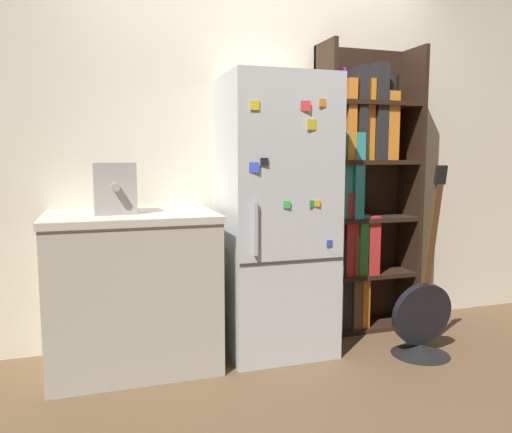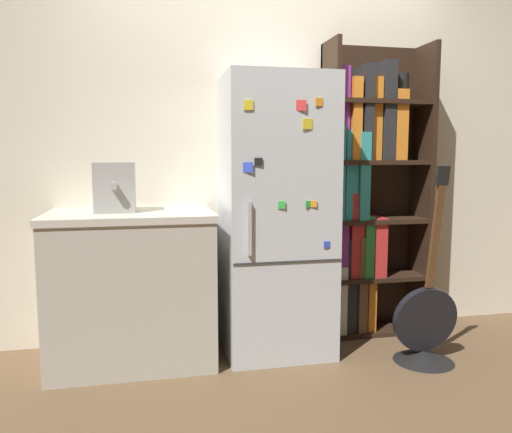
{
  "view_description": "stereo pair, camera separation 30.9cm",
  "coord_description": "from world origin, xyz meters",
  "px_view_note": "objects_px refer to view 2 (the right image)",
  "views": [
    {
      "loc": [
        -1.07,
        -2.77,
        1.22
      ],
      "look_at": [
        -0.12,
        0.15,
        0.85
      ],
      "focal_mm": 35.0,
      "sensor_mm": 36.0,
      "label": 1
    },
    {
      "loc": [
        -0.77,
        -2.85,
        1.22
      ],
      "look_at": [
        -0.12,
        0.15,
        0.85
      ],
      "focal_mm": 35.0,
      "sensor_mm": 36.0,
      "label": 2
    }
  ],
  "objects_px": {
    "bookshelf": "(364,196)",
    "guitar": "(425,334)",
    "refrigerator": "(275,216)",
    "espresso_machine": "(115,187)"
  },
  "relations": [
    {
      "from": "refrigerator",
      "to": "bookshelf",
      "type": "bearing_deg",
      "value": 14.65
    },
    {
      "from": "bookshelf",
      "to": "espresso_machine",
      "type": "distance_m",
      "value": 1.64
    },
    {
      "from": "bookshelf",
      "to": "espresso_machine",
      "type": "xyz_separation_m",
      "value": [
        -1.63,
        -0.16,
        0.09
      ]
    },
    {
      "from": "bookshelf",
      "to": "guitar",
      "type": "xyz_separation_m",
      "value": [
        0.15,
        -0.58,
        -0.79
      ]
    },
    {
      "from": "espresso_machine",
      "to": "bookshelf",
      "type": "bearing_deg",
      "value": 5.53
    },
    {
      "from": "espresso_machine",
      "to": "guitar",
      "type": "xyz_separation_m",
      "value": [
        1.78,
        -0.42,
        -0.87
      ]
    },
    {
      "from": "bookshelf",
      "to": "guitar",
      "type": "distance_m",
      "value": 0.99
    },
    {
      "from": "refrigerator",
      "to": "espresso_machine",
      "type": "height_order",
      "value": "refrigerator"
    },
    {
      "from": "refrigerator",
      "to": "guitar",
      "type": "relative_size",
      "value": 1.45
    },
    {
      "from": "refrigerator",
      "to": "guitar",
      "type": "distance_m",
      "value": 1.14
    }
  ]
}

